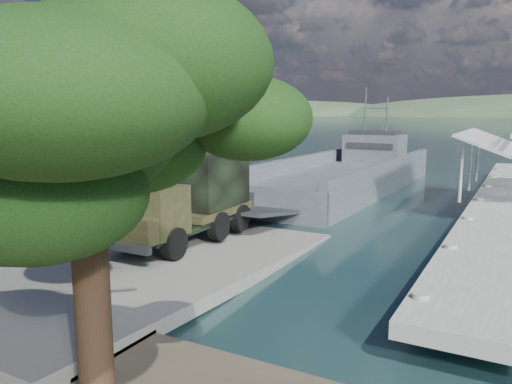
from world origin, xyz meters
The scene contains 8 objects.
ground centered at (0.00, 0.00, 0.00)m, with size 1400.00×1400.00×0.00m, color #1C4044.
boat_ramp centered at (0.00, -1.00, 0.25)m, with size 10.00×18.00×0.50m, color gray.
shoreline_rocks centered at (-6.20, 0.50, 0.00)m, with size 3.20×5.60×0.90m, color #565754, non-canonical shape.
pier centered at (13.00, 18.77, 1.60)m, with size 6.40×44.00×6.10m.
landing_craft centered at (0.34, 23.06, 0.77)m, with size 8.61×32.00×9.46m.
military_truck centered at (0.03, 2.58, 2.50)m, with size 3.07×8.74×4.01m.
soldier centered at (-2.93, -0.56, 1.51)m, with size 0.74×0.48×2.01m, color #212D19.
overhang_tree centered at (6.30, -9.42, 6.20)m, with size 8.52×7.85×7.74m.
Camera 1 is at (13.80, -16.22, 6.58)m, focal length 35.00 mm.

